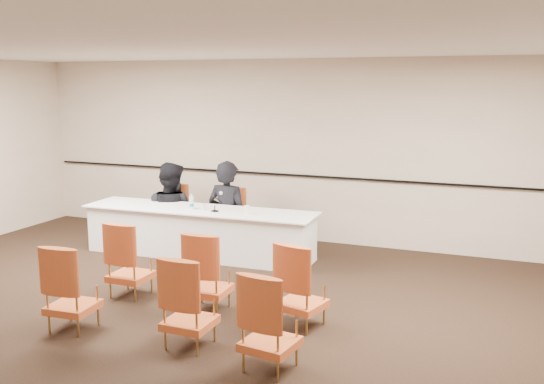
{
  "coord_description": "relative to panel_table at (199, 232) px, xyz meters",
  "views": [
    {
      "loc": [
        3.18,
        -5.43,
        2.62
      ],
      "look_at": [
        -0.01,
        2.6,
        1.05
      ],
      "focal_mm": 40.0,
      "sensor_mm": 36.0,
      "label": 1
    }
  ],
  "objects": [
    {
      "name": "floor",
      "position": [
        1.17,
        -2.52,
        -0.36
      ],
      "size": [
        10.0,
        10.0,
        0.0
      ],
      "primitive_type": "plane",
      "color": "black",
      "rests_on": "ground"
    },
    {
      "name": "ceiling",
      "position": [
        1.17,
        -2.52,
        2.64
      ],
      "size": [
        10.0,
        10.0,
        0.0
      ],
      "primitive_type": "plane",
      "rotation": [
        3.14,
        0.0,
        0.0
      ],
      "color": "white",
      "rests_on": "ground"
    },
    {
      "name": "wall_back",
      "position": [
        1.17,
        1.48,
        1.14
      ],
      "size": [
        10.0,
        0.04,
        3.0
      ],
      "primitive_type": "cube",
      "color": "beige",
      "rests_on": "ground"
    },
    {
      "name": "wall_rail",
      "position": [
        1.17,
        1.44,
        0.74
      ],
      "size": [
        9.8,
        0.04,
        0.03
      ],
      "primitive_type": "cube",
      "color": "black",
      "rests_on": "wall_back"
    },
    {
      "name": "panel_table",
      "position": [
        0.0,
        0.0,
        0.0
      ],
      "size": [
        3.67,
        0.96,
        0.73
      ],
      "primitive_type": null,
      "rotation": [
        0.0,
        0.0,
        0.03
      ],
      "color": "white",
      "rests_on": "ground"
    },
    {
      "name": "panelist_main",
      "position": [
        0.22,
        0.55,
        0.07
      ],
      "size": [
        0.75,
        0.53,
        1.95
      ],
      "primitive_type": "imported",
      "rotation": [
        0.0,
        0.0,
        3.05
      ],
      "color": "black",
      "rests_on": "ground"
    },
    {
      "name": "panelist_main_chair",
      "position": [
        0.22,
        0.55,
        0.11
      ],
      "size": [
        0.52,
        0.52,
        0.95
      ],
      "primitive_type": null,
      "rotation": [
        0.0,
        0.0,
        0.03
      ],
      "color": "#AF4B1F",
      "rests_on": "ground"
    },
    {
      "name": "panelist_second",
      "position": [
        -0.82,
        0.52,
        0.03
      ],
      "size": [
        0.96,
        0.78,
        1.89
      ],
      "primitive_type": "imported",
      "rotation": [
        0.0,
        0.0,
        3.07
      ],
      "color": "black",
      "rests_on": "ground"
    },
    {
      "name": "panelist_second_chair",
      "position": [
        -0.82,
        0.52,
        0.11
      ],
      "size": [
        0.52,
        0.52,
        0.95
      ],
      "primitive_type": null,
      "rotation": [
        0.0,
        0.0,
        0.03
      ],
      "color": "#AF4B1F",
      "rests_on": "ground"
    },
    {
      "name": "papers",
      "position": [
        0.35,
        -0.07,
        0.37
      ],
      "size": [
        0.37,
        0.34,
        0.0
      ],
      "primitive_type": "cube",
      "rotation": [
        0.0,
        0.0,
        0.51
      ],
      "color": "white",
      "rests_on": "panel_table"
    },
    {
      "name": "microphone",
      "position": [
        0.33,
        -0.11,
        0.51
      ],
      "size": [
        0.14,
        0.22,
        0.29
      ],
      "primitive_type": null,
      "rotation": [
        0.0,
        0.0,
        -0.17
      ],
      "color": "black",
      "rests_on": "panel_table"
    },
    {
      "name": "water_bottle",
      "position": [
        -0.09,
        -0.07,
        0.48
      ],
      "size": [
        0.07,
        0.07,
        0.23
      ],
      "primitive_type": null,
      "rotation": [
        0.0,
        0.0,
        0.01
      ],
      "color": "teal",
      "rests_on": "panel_table"
    },
    {
      "name": "drinking_glass",
      "position": [
        0.11,
        -0.07,
        0.41
      ],
      "size": [
        0.07,
        0.07,
        0.1
      ],
      "primitive_type": "cylinder",
      "rotation": [
        0.0,
        0.0,
        -0.09
      ],
      "color": "silver",
      "rests_on": "panel_table"
    },
    {
      "name": "coffee_cup",
      "position": [
        0.83,
        -0.07,
        0.43
      ],
      "size": [
        0.1,
        0.1,
        0.12
      ],
      "primitive_type": "cylinder",
      "rotation": [
        0.0,
        0.0,
        0.32
      ],
      "color": "white",
      "rests_on": "panel_table"
    },
    {
      "name": "aud_chair_front_left",
      "position": [
        0.06,
        -1.89,
        0.11
      ],
      "size": [
        0.5,
        0.5,
        0.95
      ],
      "primitive_type": null,
      "rotation": [
        0.0,
        0.0,
        -0.0
      ],
      "color": "#AF4B1F",
      "rests_on": "ground"
    },
    {
      "name": "aud_chair_front_mid",
      "position": [
        1.19,
        -1.99,
        0.11
      ],
      "size": [
        0.52,
        0.52,
        0.95
      ],
      "primitive_type": null,
      "rotation": [
        0.0,
        0.0,
        0.05
      ],
      "color": "#AF4B1F",
      "rests_on": "ground"
    },
    {
      "name": "aud_chair_front_right",
      "position": [
        2.35,
        -2.03,
        0.11
      ],
      "size": [
        0.6,
        0.6,
        0.95
      ],
      "primitive_type": null,
      "rotation": [
        0.0,
        0.0,
        -0.23
      ],
      "color": "#AF4B1F",
      "rests_on": "ground"
    },
    {
      "name": "aud_chair_back_left",
      "position": [
        0.1,
        -3.0,
        0.11
      ],
      "size": [
        0.53,
        0.53,
        0.95
      ],
      "primitive_type": null,
      "rotation": [
        0.0,
        0.0,
        0.07
      ],
      "color": "#AF4B1F",
      "rests_on": "ground"
    },
    {
      "name": "aud_chair_back_mid",
      "position": [
        1.47,
        -2.92,
        0.11
      ],
      "size": [
        0.51,
        0.51,
        0.95
      ],
      "primitive_type": null,
      "rotation": [
        0.0,
        0.0,
        -0.01
      ],
      "color": "#AF4B1F",
      "rests_on": "ground"
    },
    {
      "name": "aud_chair_back_right",
      "position": [
        2.41,
        -3.09,
        0.11
      ],
      "size": [
        0.57,
        0.57,
        0.95
      ],
      "primitive_type": null,
      "rotation": [
        0.0,
        0.0,
        -0.14
      ],
      "color": "#AF4B1F",
      "rests_on": "ground"
    }
  ]
}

